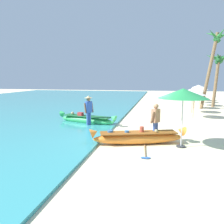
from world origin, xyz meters
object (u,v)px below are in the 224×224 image
(person_vendor_hatted, at_px, (89,109))
(palm_tree_leaning_seaward, at_px, (218,62))
(patio_umbrella_large, at_px, (183,94))
(palm_tree_tall_inland, at_px, (215,48))
(boat_orange_foreground, at_px, (138,137))
(paddle, at_px, (145,153))
(person_tourist_customer, at_px, (156,121))
(boat_green_midground, at_px, (87,119))

(person_vendor_hatted, xyz_separation_m, palm_tree_leaning_seaward, (9.17, 11.07, 3.15))
(palm_tree_leaning_seaward, bearing_deg, person_vendor_hatted, -129.64)
(patio_umbrella_large, height_order, palm_tree_tall_inland, palm_tree_tall_inland)
(boat_orange_foreground, height_order, paddle, boat_orange_foreground)
(boat_orange_foreground, relative_size, paddle, 2.30)
(person_tourist_customer, xyz_separation_m, patio_umbrella_large, (1.04, -0.53, 1.20))
(palm_tree_leaning_seaward, bearing_deg, person_tourist_customer, -111.63)
(person_vendor_hatted, relative_size, person_tourist_customer, 1.06)
(person_tourist_customer, bearing_deg, palm_tree_leaning_seaward, 68.37)
(patio_umbrella_large, bearing_deg, person_vendor_hatted, 147.95)
(person_vendor_hatted, height_order, patio_umbrella_large, patio_umbrella_large)
(boat_orange_foreground, height_order, patio_umbrella_large, patio_umbrella_large)
(palm_tree_leaning_seaward, distance_m, paddle, 16.73)
(palm_tree_tall_inland, bearing_deg, palm_tree_leaning_seaward, 66.76)
(boat_orange_foreground, relative_size, patio_umbrella_large, 1.72)
(boat_orange_foreground, bearing_deg, boat_green_midground, 133.77)
(boat_orange_foreground, distance_m, palm_tree_leaning_seaward, 15.74)
(patio_umbrella_large, height_order, paddle, patio_umbrella_large)
(person_vendor_hatted, bearing_deg, patio_umbrella_large, -32.05)
(boat_green_midground, height_order, palm_tree_leaning_seaward, palm_tree_leaning_seaward)
(boat_green_midground, relative_size, paddle, 2.23)
(person_vendor_hatted, height_order, palm_tree_tall_inland, palm_tree_tall_inland)
(boat_green_midground, distance_m, palm_tree_leaning_seaward, 14.62)
(boat_green_midground, relative_size, patio_umbrella_large, 1.67)
(boat_orange_foreground, bearing_deg, palm_tree_tall_inland, 66.53)
(patio_umbrella_large, bearing_deg, person_tourist_customer, 153.17)
(boat_orange_foreground, xyz_separation_m, palm_tree_tall_inland, (5.34, 12.29, 5.03))
(person_vendor_hatted, height_order, person_tourist_customer, person_vendor_hatted)
(boat_green_midground, relative_size, person_tourist_customer, 2.34)
(person_vendor_hatted, xyz_separation_m, patio_umbrella_large, (4.83, -3.02, 1.13))
(boat_orange_foreground, height_order, person_tourist_customer, person_tourist_customer)
(person_tourist_customer, xyz_separation_m, paddle, (-0.32, -1.61, -0.92))
(patio_umbrella_large, relative_size, palm_tree_tall_inland, 0.34)
(palm_tree_leaning_seaward, height_order, paddle, palm_tree_leaning_seaward)
(boat_green_midground, bearing_deg, person_vendor_hatted, -62.73)
(boat_orange_foreground, height_order, person_vendor_hatted, person_vendor_hatted)
(paddle, bearing_deg, boat_orange_foreground, 107.33)
(paddle, bearing_deg, patio_umbrella_large, 38.70)
(boat_green_midground, distance_m, patio_umbrella_large, 6.63)
(boat_orange_foreground, relative_size, palm_tree_tall_inland, 0.59)
(boat_green_midground, xyz_separation_m, palm_tree_leaning_seaward, (9.52, 10.39, 3.89))
(patio_umbrella_large, bearing_deg, boat_green_midground, 144.45)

